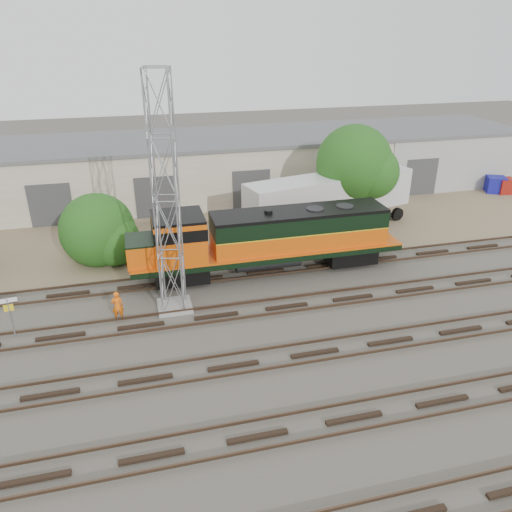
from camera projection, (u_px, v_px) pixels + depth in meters
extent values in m
plane|color=#47423A|center=(295.00, 322.00, 26.63)|extent=(140.00, 140.00, 0.00)
cube|color=#726047|center=(236.00, 223.00, 39.81)|extent=(80.00, 16.00, 0.02)
cube|color=#4C3828|center=(401.00, 493.00, 16.66)|extent=(80.00, 0.08, 0.14)
cube|color=black|center=(354.00, 418.00, 20.02)|extent=(80.00, 2.40, 0.14)
cube|color=#4C3828|center=(362.00, 429.00, 19.30)|extent=(80.00, 0.08, 0.14)
cube|color=#4C3828|center=(347.00, 403.00, 20.62)|extent=(80.00, 0.08, 0.14)
cube|color=black|center=(315.00, 353.00, 23.97)|extent=(80.00, 2.40, 0.14)
cube|color=#4C3828|center=(321.00, 360.00, 23.25)|extent=(80.00, 0.08, 0.14)
cube|color=#4C3828|center=(310.00, 342.00, 24.57)|extent=(80.00, 0.08, 0.14)
cube|color=black|center=(287.00, 307.00, 27.92)|extent=(80.00, 2.40, 0.14)
cube|color=#4C3828|center=(291.00, 311.00, 27.20)|extent=(80.00, 0.08, 0.14)
cube|color=#4C3828|center=(283.00, 298.00, 28.52)|extent=(80.00, 0.08, 0.14)
cube|color=black|center=(266.00, 272.00, 31.88)|extent=(80.00, 2.40, 0.14)
cube|color=#4C3828|center=(269.00, 275.00, 31.16)|extent=(80.00, 0.08, 0.14)
cube|color=#4C3828|center=(263.00, 265.00, 32.47)|extent=(80.00, 0.08, 0.14)
cube|color=beige|center=(217.00, 167.00, 45.78)|extent=(58.00, 10.00, 5.00)
cube|color=#59595B|center=(216.00, 138.00, 44.66)|extent=(58.40, 10.40, 0.30)
cube|color=#999993|center=(460.00, 166.00, 46.26)|extent=(14.00, 0.10, 5.00)
cube|color=#333335|center=(51.00, 205.00, 38.55)|extent=(3.20, 0.12, 3.40)
cube|color=#333335|center=(156.00, 197.00, 40.34)|extent=(3.20, 0.12, 3.40)
cube|color=#333335|center=(251.00, 190.00, 42.12)|extent=(3.20, 0.12, 3.40)
cube|color=#333335|center=(340.00, 183.00, 43.91)|extent=(3.20, 0.12, 3.40)
cube|color=#333335|center=(421.00, 177.00, 45.69)|extent=(3.20, 0.12, 3.40)
cube|color=black|center=(181.00, 271.00, 30.38)|extent=(3.19, 2.40, 1.00)
cube|color=black|center=(348.00, 252.00, 32.83)|extent=(3.19, 2.40, 1.00)
cube|color=black|center=(268.00, 252.00, 31.32)|extent=(16.97, 2.99, 0.35)
cylinder|color=black|center=(268.00, 261.00, 31.59)|extent=(4.19, 1.10, 1.10)
cube|color=#CD4E09|center=(299.00, 237.00, 31.44)|extent=(10.98, 2.60, 1.20)
cube|color=black|center=(299.00, 221.00, 30.98)|extent=(10.98, 2.60, 1.00)
cube|color=black|center=(300.00, 212.00, 30.73)|extent=(10.98, 2.60, 0.20)
cube|color=#CD4E09|center=(179.00, 238.00, 29.48)|extent=(2.99, 2.99, 2.60)
cube|color=black|center=(177.00, 217.00, 28.89)|extent=(2.99, 2.99, 0.16)
cube|color=#CD4E09|center=(140.00, 252.00, 29.22)|extent=(1.60, 2.40, 1.40)
cube|color=gray|center=(175.00, 306.00, 27.91)|extent=(1.87, 1.87, 0.20)
cylinder|color=gray|center=(154.00, 195.00, 25.61)|extent=(0.09, 0.09, 12.48)
cylinder|color=gray|center=(176.00, 194.00, 25.86)|extent=(0.09, 0.09, 12.48)
cylinder|color=gray|center=(155.00, 202.00, 24.60)|extent=(0.09, 0.09, 12.48)
cylinder|color=gray|center=(179.00, 201.00, 24.86)|extent=(0.09, 0.09, 12.48)
cylinder|color=gray|center=(11.00, 318.00, 24.89)|extent=(0.07, 0.07, 2.25)
cube|color=white|center=(7.00, 301.00, 24.48)|extent=(0.92, 0.17, 0.23)
cube|color=yellow|center=(9.00, 308.00, 24.66)|extent=(0.46, 0.10, 0.36)
imported|color=orange|center=(117.00, 306.00, 26.47)|extent=(0.62, 0.41, 1.70)
cube|color=silver|center=(330.00, 194.00, 37.65)|extent=(13.84, 5.81, 2.82)
cube|color=black|center=(382.00, 211.00, 40.85)|extent=(3.05, 3.13, 1.04)
cube|color=black|center=(276.00, 237.00, 35.49)|extent=(0.16, 0.16, 1.36)
cube|color=black|center=(262.00, 227.00, 37.17)|extent=(0.16, 0.16, 1.36)
cube|color=navy|center=(495.00, 185.00, 46.80)|extent=(2.06, 2.01, 1.50)
cube|color=maroon|center=(505.00, 186.00, 46.63)|extent=(1.68, 1.60, 1.40)
cylinder|color=#382619|center=(101.00, 257.00, 33.51)|extent=(0.33, 0.33, 0.44)
sphere|color=#184E16|center=(98.00, 230.00, 32.70)|extent=(4.89, 4.89, 4.89)
sphere|color=#184E16|center=(114.00, 240.00, 32.48)|extent=(3.42, 3.42, 3.42)
cylinder|color=#382619|center=(350.00, 206.00, 39.23)|extent=(0.33, 0.33, 2.87)
sphere|color=#184E16|center=(354.00, 163.00, 37.78)|extent=(5.75, 5.75, 5.75)
sphere|color=#184E16|center=(372.00, 172.00, 37.52)|extent=(4.02, 4.02, 4.02)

